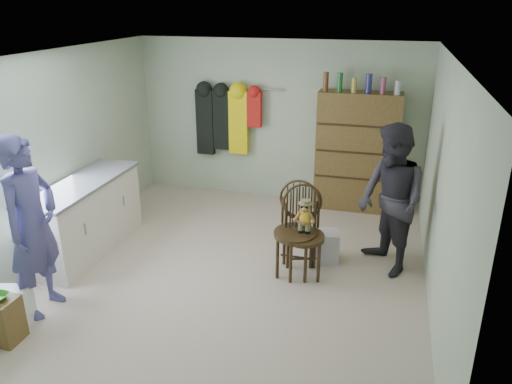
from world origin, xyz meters
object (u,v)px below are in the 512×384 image
(chair_far, at_px, (296,225))
(counter, at_px, (85,216))
(chair_front, at_px, (303,225))
(dresser, at_px, (357,152))

(chair_far, bearing_deg, counter, -175.02)
(counter, relative_size, chair_far, 1.67)
(counter, height_order, chair_front, chair_front)
(chair_front, bearing_deg, dresser, 61.78)
(chair_front, xyz_separation_m, chair_far, (-0.09, 0.03, -0.02))
(chair_front, relative_size, dresser, 0.52)
(counter, distance_m, chair_front, 2.79)
(chair_front, xyz_separation_m, dresser, (0.42, 2.16, 0.29))
(chair_far, xyz_separation_m, dresser, (0.51, 2.13, 0.31))
(chair_front, bearing_deg, counter, 165.59)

